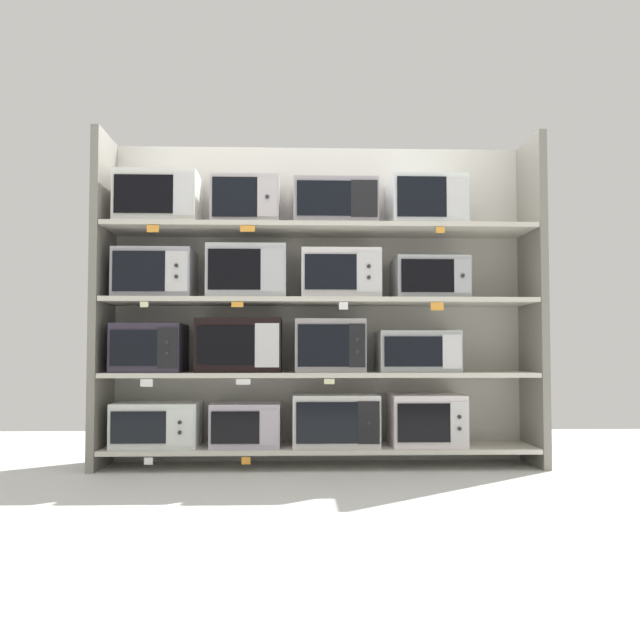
{
  "coord_description": "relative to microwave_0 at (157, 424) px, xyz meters",
  "views": [
    {
      "loc": [
        -0.15,
        -4.36,
        0.72
      ],
      "look_at": [
        0.0,
        0.0,
        0.93
      ],
      "focal_mm": 38.17,
      "sensor_mm": 36.0,
      "label": 1
    }
  ],
  "objects": [
    {
      "name": "ground",
      "position": [
        1.03,
        -1.0,
        -0.28
      ],
      "size": [
        6.72,
        6.0,
        0.02
      ],
      "primitive_type": "cube",
      "color": "silver"
    },
    {
      "name": "back_panel",
      "position": [
        1.03,
        0.25,
        0.79
      ],
      "size": [
        2.92,
        0.04,
        2.12
      ],
      "primitive_type": "cube",
      "color": "beige",
      "rests_on": "ground"
    },
    {
      "name": "upright_left",
      "position": [
        -0.36,
        0.0,
        0.79
      ],
      "size": [
        0.05,
        0.45,
        2.12
      ],
      "primitive_type": "cube",
      "color": "gray",
      "rests_on": "ground"
    },
    {
      "name": "upright_right",
      "position": [
        2.42,
        0.0,
        0.79
      ],
      "size": [
        0.05,
        0.45,
        2.12
      ],
      "primitive_type": "cube",
      "color": "gray",
      "rests_on": "ground"
    },
    {
      "name": "shelf_0",
      "position": [
        1.03,
        0.0,
        -0.15
      ],
      "size": [
        2.72,
        0.45,
        0.03
      ],
      "primitive_type": "cube",
      "color": "beige",
      "rests_on": "ground"
    },
    {
      "name": "microwave_0",
      "position": [
        0.0,
        0.0,
        0.0
      ],
      "size": [
        0.53,
        0.37,
        0.28
      ],
      "color": "silver",
      "rests_on": "shelf_0"
    },
    {
      "name": "microwave_1",
      "position": [
        0.56,
        -0.0,
        -0.0
      ],
      "size": [
        0.43,
        0.38,
        0.27
      ],
      "color": "#BAB0BE",
      "rests_on": "shelf_0"
    },
    {
      "name": "microwave_2",
      "position": [
        1.13,
        -0.0,
        0.02
      ],
      "size": [
        0.55,
        0.37,
        0.33
      ],
      "color": "silver",
      "rests_on": "shelf_0"
    },
    {
      "name": "microwave_3",
      "position": [
        1.71,
        -0.0,
        0.02
      ],
      "size": [
        0.46,
        0.41,
        0.33
      ],
      "color": "silver",
      "rests_on": "shelf_0"
    },
    {
      "name": "price_tag_0",
      "position": [
        -0.0,
        -0.22,
        -0.19
      ],
      "size": [
        0.05,
        0.0,
        0.04
      ],
      "primitive_type": "cube",
      "color": "white"
    },
    {
      "name": "price_tag_1",
      "position": [
        0.58,
        -0.22,
        -0.2
      ],
      "size": [
        0.05,
        0.0,
        0.04
      ],
      "primitive_type": "cube",
      "color": "orange"
    },
    {
      "name": "shelf_1",
      "position": [
        1.03,
        0.0,
        0.31
      ],
      "size": [
        2.72,
        0.45,
        0.03
      ],
      "primitive_type": "cube",
      "color": "beige"
    },
    {
      "name": "microwave_4",
      "position": [
        -0.05,
        -0.0,
        0.48
      ],
      "size": [
        0.43,
        0.41,
        0.31
      ],
      "color": "#2F2837",
      "rests_on": "shelf_1"
    },
    {
      "name": "microwave_5",
      "position": [
        0.52,
        0.0,
        0.5
      ],
      "size": [
        0.54,
        0.36,
        0.34
      ],
      "color": "black",
      "rests_on": "shelf_1"
    },
    {
      "name": "microwave_6",
      "position": [
        1.09,
        -0.0,
        0.5
      ],
      "size": [
        0.44,
        0.34,
        0.34
      ],
      "color": "#A49EA1",
      "rests_on": "shelf_1"
    },
    {
      "name": "microwave_7",
      "position": [
        1.66,
        0.0,
        0.46
      ],
      "size": [
        0.51,
        0.38,
        0.26
      ],
      "color": "#A1A4A3",
      "rests_on": "shelf_1"
    },
    {
      "name": "price_tag_2",
      "position": [
        -0.02,
        -0.22,
        0.27
      ],
      "size": [
        0.08,
        0.0,
        0.05
      ],
      "primitive_type": "cube",
      "color": "white"
    },
    {
      "name": "price_tag_3",
      "position": [
        0.56,
        -0.22,
        0.28
      ],
      "size": [
        0.09,
        0.0,
        0.03
      ],
      "primitive_type": "cube",
      "color": "white"
    },
    {
      "name": "price_tag_4",
      "position": [
        1.08,
        -0.22,
        0.28
      ],
      "size": [
        0.06,
        0.0,
        0.03
      ],
      "primitive_type": "cube",
      "color": "beige"
    },
    {
      "name": "shelf_2",
      "position": [
        1.03,
        0.0,
        0.78
      ],
      "size": [
        2.72,
        0.45,
        0.03
      ],
      "primitive_type": "cube",
      "color": "beige"
    },
    {
      "name": "microwave_8",
      "position": [
        -0.02,
        -0.0,
        0.95
      ],
      "size": [
        0.49,
        0.37,
        0.31
      ],
      "color": "#9E9DA7",
      "rests_on": "shelf_2"
    },
    {
      "name": "microwave_9",
      "position": [
        0.57,
        -0.0,
        0.96
      ],
      "size": [
        0.5,
        0.4,
        0.33
      ],
      "color": "#B5B8BB",
      "rests_on": "shelf_2"
    },
    {
      "name": "microwave_10",
      "position": [
        1.16,
        -0.0,
        0.96
      ],
      "size": [
        0.5,
        0.35,
        0.31
      ],
      "color": "silver",
      "rests_on": "shelf_2"
    },
    {
      "name": "microwave_11",
      "position": [
        1.74,
        -0.0,
        0.93
      ],
      "size": [
        0.46,
        0.4,
        0.27
      ],
      "color": "#A4A7A9",
      "rests_on": "shelf_2"
    },
    {
      "name": "price_tag_5",
      "position": [
        -0.04,
        -0.22,
        0.75
      ],
      "size": [
        0.05,
        0.0,
        0.03
      ],
      "primitive_type": "cube",
      "color": "beige"
    },
    {
      "name": "price_tag_6",
      "position": [
        0.52,
        -0.22,
        0.75
      ],
      "size": [
        0.07,
        0.0,
        0.03
      ],
      "primitive_type": "cube",
      "color": "orange"
    },
    {
      "name": "price_tag_7",
      "position": [
        1.17,
        -0.22,
        0.74
      ],
      "size": [
        0.06,
        0.0,
        0.05
      ],
      "primitive_type": "cube",
      "color": "white"
    },
    {
      "name": "price_tag_8",
      "position": [
        1.74,
        -0.22,
        0.74
      ],
      "size": [
        0.08,
        0.0,
        0.05
      ],
      "primitive_type": "cube",
      "color": "orange"
    },
    {
      "name": "shelf_3",
      "position": [
        1.03,
        0.0,
        1.25
      ],
      "size": [
        2.72,
        0.45,
        0.03
      ],
      "primitive_type": "cube",
      "color": "beige"
    },
    {
      "name": "microwave_12",
      "position": [
        -0.01,
        -0.0,
        1.43
      ],
      "size": [
        0.52,
        0.36,
        0.34
      ],
      "color": "silver",
      "rests_on": "shelf_3"
    },
    {
      "name": "microwave_13",
      "position": [
        0.56,
        -0.0,
        1.42
      ],
      "size": [
        0.43,
        0.38,
        0.3
      ],
      "color": "#BEB5B8",
      "rests_on": "shelf_3"
    },
    {
      "name": "microwave_14",
      "position": [
        1.13,
        -0.0,
        1.41
      ],
      "size": [
        0.53,
        0.41,
        0.29
      ],
      "color": "#A199A2",
      "rests_on": "shelf_3"
    },
    {
      "name": "microwave_15",
      "position": [
        1.72,
        -0.0,
        1.42
      ],
      "size": [
        0.47,
        0.43,
        0.31
      ],
      "color": "silver",
      "rests_on": "shelf_3"
    },
    {
      "name": "price_tag_9",
      "position": [
        0.01,
        -0.22,
        1.21
      ],
      "size": [
        0.07,
        0.0,
        0.04
      ],
      "primitive_type": "cube",
      "color": "orange"
    },
    {
      "name": "price_tag_10",
      "position": [
        0.58,
        -0.22,
        1.21
      ],
      "size": [
        0.09,
        0.0,
        0.04
      ],
      "primitive_type": "cube",
      "color": "orange"
    },
    {
      "name": "price_tag_11",
      "position": [
        1.77,
        -0.22,
        1.21
      ],
      "size": [
        0.05,
        0.0,
        0.04
      ],
      "primitive_type": "cube",
      "color": "orange"
    }
  ]
}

